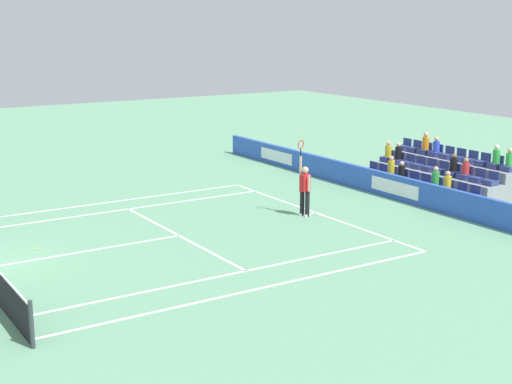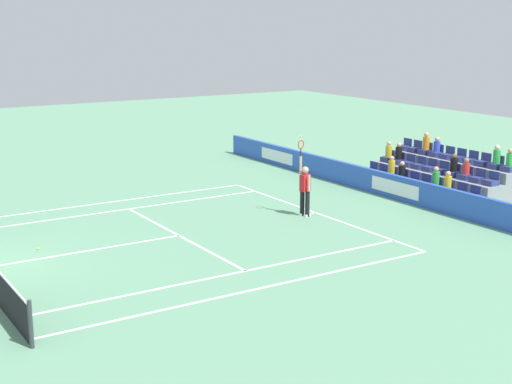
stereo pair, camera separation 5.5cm
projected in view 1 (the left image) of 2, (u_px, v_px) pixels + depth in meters
line_baseline at (315, 213)px, 26.75m from camera, size 10.97×0.10×0.01m
line_service at (179, 236)px, 23.88m from camera, size 8.23×0.10×0.01m
line_centre_service at (83, 252)px, 22.21m from camera, size 0.10×6.40×0.01m
line_singles_sideline_left at (117, 211)px, 27.03m from camera, size 0.10×11.89×0.01m
line_singles_sideline_right at (232, 274)px, 20.26m from camera, size 0.10×11.89×0.01m
line_doubles_sideline_left at (103, 203)px, 28.16m from camera, size 0.10×11.89×0.01m
line_doubles_sideline_right at (259, 289)px, 19.13m from camera, size 0.10×11.89×0.01m
line_centre_mark at (313, 213)px, 26.69m from camera, size 0.10×0.20×0.01m
sponsor_barrier at (396, 187)px, 28.68m from camera, size 24.54×0.22×0.94m
tennis_player at (305, 189)px, 26.11m from camera, size 0.54×0.41×2.85m
stadium_stand at (439, 179)px, 29.86m from camera, size 6.20×2.85×2.19m
loose_tennis_ball at (38, 249)px, 22.38m from camera, size 0.07×0.07×0.07m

